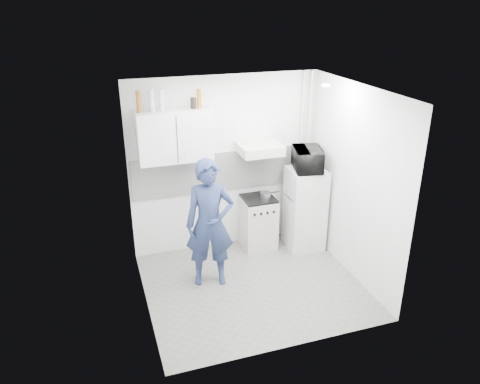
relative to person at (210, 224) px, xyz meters
name	(u,v)px	position (x,y,z in m)	size (l,w,h in m)	color
floor	(253,285)	(0.50, -0.28, -0.87)	(2.80, 2.80, 0.00)	#615F56
ceiling	(255,91)	(0.50, -0.28, 1.73)	(2.80, 2.80, 0.00)	white
wall_back	(225,164)	(0.50, 0.97, 0.43)	(2.80, 2.80, 0.00)	silver
wall_left	(139,212)	(-0.90, -0.28, 0.43)	(2.60, 2.60, 0.00)	silver
wall_right	(353,183)	(1.90, -0.28, 0.43)	(2.60, 2.60, 0.00)	silver
person	(210,224)	(0.00, 0.00, 0.00)	(0.63, 0.42, 1.74)	#202B4E
stove	(258,223)	(0.94, 0.72, -0.48)	(0.49, 0.49, 0.78)	beige
fridge	(305,209)	(1.60, 0.48, -0.24)	(0.52, 0.52, 1.26)	silver
stove_top	(258,198)	(0.94, 0.72, -0.07)	(0.47, 0.47, 0.03)	black
saucepan	(265,195)	(1.04, 0.68, -0.01)	(0.16, 0.16, 0.09)	silver
microwave	(308,159)	(1.60, 0.48, 0.55)	(0.39, 0.57, 0.32)	black
bottle_a	(139,102)	(-0.69, 0.79, 1.47)	(0.06, 0.06, 0.28)	brown
bottle_b	(151,100)	(-0.52, 0.79, 1.48)	(0.08, 0.08, 0.29)	#B2B7BC
bottle_c	(161,100)	(-0.40, 0.79, 1.48)	(0.07, 0.07, 0.29)	#B2B7BC
canister_b	(193,103)	(0.02, 0.79, 1.41)	(0.08, 0.08, 0.15)	black
bottle_e	(199,99)	(0.10, 0.79, 1.46)	(0.06, 0.06, 0.25)	brown
upper_cabinet	(175,136)	(-0.25, 0.79, 0.98)	(1.00, 0.35, 0.70)	silver
range_hood	(260,149)	(0.95, 0.72, 0.70)	(0.60, 0.50, 0.14)	beige
backsplash	(225,171)	(0.50, 0.95, 0.33)	(2.74, 0.03, 0.60)	white
pipe_a	(307,157)	(1.80, 0.89, 0.43)	(0.05, 0.05, 2.60)	beige
pipe_b	(300,158)	(1.68, 0.89, 0.43)	(0.04, 0.04, 2.60)	beige
ceiling_spot_fixture	(326,85)	(1.50, -0.08, 1.70)	(0.10, 0.10, 0.02)	white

